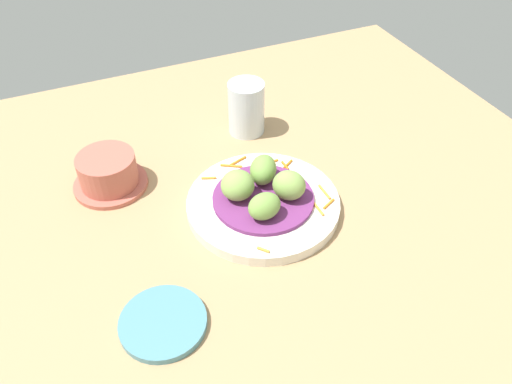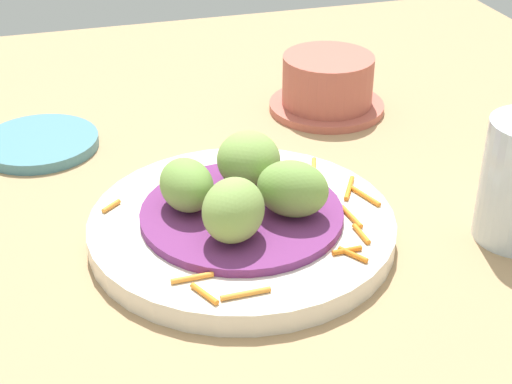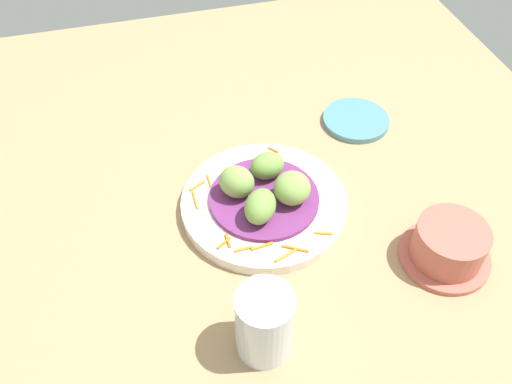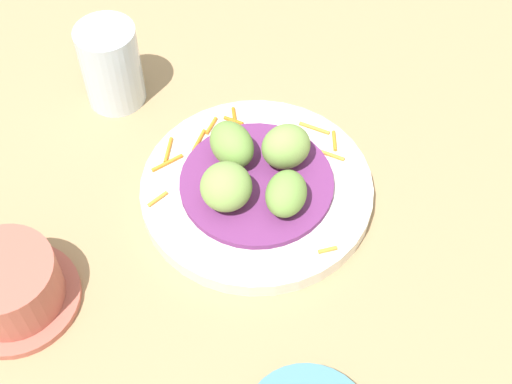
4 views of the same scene
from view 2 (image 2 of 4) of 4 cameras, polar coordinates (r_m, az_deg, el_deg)
name	(u,v)px [view 2 (image 2 of 4)]	position (r cm, az deg, el deg)	size (l,w,h in cm)	color
table_surface	(194,255)	(61.95, -4.56, -4.63)	(110.00, 110.00, 2.00)	tan
main_plate	(242,227)	(61.62, -1.04, -2.59)	(24.11, 24.11, 1.83)	silver
cabbage_bed	(242,214)	(60.95, -1.05, -1.60)	(15.89, 15.89, 0.70)	#702D6B
carrot_garnish	(298,231)	(59.21, 3.12, -2.87)	(17.44, 21.65, 0.40)	orange
guac_scoop_left	(191,184)	(60.37, -4.76, 0.56)	(4.02, 5.14, 4.02)	#759E47
guac_scoop_center	(233,210)	(56.21, -1.66, -1.34)	(5.14, 4.42, 4.77)	#84A851
guac_scoop_right	(293,189)	(59.24, 2.69, 0.23)	(4.18, 5.55, 4.41)	#759E47
guac_scoop_back	(249,160)	(62.96, -0.55, 2.36)	(5.21, 5.13, 4.70)	#84A851
side_plate_small	(40,143)	(78.14, -15.52, 3.47)	(11.25, 11.25, 1.02)	teal
terracotta_bowl	(327,85)	(82.75, 5.24, 7.77)	(12.16, 12.16, 5.98)	#B75B4C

